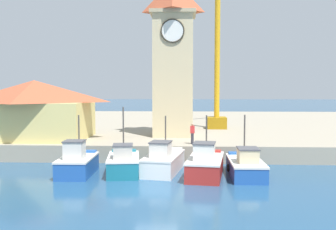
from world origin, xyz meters
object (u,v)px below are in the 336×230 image
object	(u,v)px
dock_worker_near_tower	(192,133)
fishing_boat_center	(246,166)
fishing_boat_mid_left	(205,164)
clock_tower	(173,54)
fishing_boat_left_inner	(163,161)
port_crane_near	(219,59)
fishing_boat_left_outer	(123,163)
warehouse_left	(35,109)
fishing_boat_far_left	(77,163)

from	to	relation	value
dock_worker_near_tower	fishing_boat_center	bearing A→B (deg)	-56.27
fishing_boat_mid_left	clock_tower	size ratio (longest dim) A/B	0.34
fishing_boat_left_inner	fishing_boat_mid_left	size ratio (longest dim) A/B	0.99
fishing_boat_left_inner	port_crane_near	distance (m)	18.14
fishing_boat_left_outer	fishing_boat_left_inner	distance (m)	2.68
warehouse_left	fishing_boat_far_left	bearing A→B (deg)	-53.36
warehouse_left	fishing_boat_center	bearing A→B (deg)	-24.72
port_crane_near	warehouse_left	bearing A→B (deg)	-151.43
fishing_boat_center	dock_worker_near_tower	world-z (taller)	fishing_boat_center
dock_worker_near_tower	warehouse_left	bearing A→B (deg)	168.63
fishing_boat_left_outer	fishing_boat_left_inner	bearing A→B (deg)	12.09
port_crane_near	dock_worker_near_tower	size ratio (longest dim) A/B	11.36
fishing_boat_left_outer	clock_tower	distance (m)	12.91
fishing_boat_mid_left	port_crane_near	size ratio (longest dim) A/B	0.28
fishing_boat_far_left	clock_tower	xyz separation A→B (m)	(5.94, 10.23, 7.82)
fishing_boat_left_outer	clock_tower	bearing A→B (deg)	73.10
fishing_boat_left_outer	fishing_boat_mid_left	xyz separation A→B (m)	(5.37, -0.55, 0.05)
fishing_boat_mid_left	warehouse_left	size ratio (longest dim) A/B	0.56
fishing_boat_left_outer	clock_tower	world-z (taller)	clock_tower
warehouse_left	port_crane_near	xyz separation A→B (m)	(16.27, 8.86, 4.70)
port_crane_near	dock_worker_near_tower	xyz separation A→B (m)	(-2.91, -11.55, -6.40)
fishing_boat_far_left	port_crane_near	size ratio (longest dim) A/B	0.23
fishing_boat_left_outer	port_crane_near	distance (m)	19.49
warehouse_left	dock_worker_near_tower	size ratio (longest dim) A/B	5.74
fishing_boat_mid_left	clock_tower	xyz separation A→B (m)	(-2.40, 10.35, 7.81)
fishing_boat_left_outer	warehouse_left	size ratio (longest dim) A/B	0.48
fishing_boat_left_outer	dock_worker_near_tower	distance (m)	6.71
fishing_boat_far_left	warehouse_left	size ratio (longest dim) A/B	0.45
warehouse_left	dock_worker_near_tower	xyz separation A→B (m)	(13.36, -2.69, -1.70)
fishing_boat_mid_left	port_crane_near	xyz separation A→B (m)	(2.17, 16.74, 7.77)
fishing_boat_left_inner	warehouse_left	size ratio (longest dim) A/B	0.56
fishing_boat_far_left	fishing_boat_mid_left	bearing A→B (deg)	-0.81
port_crane_near	fishing_boat_center	bearing A→B (deg)	-88.51
warehouse_left	fishing_boat_mid_left	bearing A→B (deg)	-29.18
dock_worker_near_tower	clock_tower	bearing A→B (deg)	107.74
fishing_boat_left_outer	port_crane_near	xyz separation A→B (m)	(7.54, 16.18, 7.83)
fishing_boat_left_inner	fishing_boat_mid_left	distance (m)	2.97
fishing_boat_mid_left	fishing_boat_left_outer	bearing A→B (deg)	174.15
fishing_boat_left_inner	port_crane_near	bearing A→B (deg)	72.52
clock_tower	fishing_boat_left_outer	bearing A→B (deg)	-106.90
fishing_boat_left_outer	dock_worker_near_tower	size ratio (longest dim) A/B	2.77
fishing_boat_far_left	fishing_boat_left_inner	world-z (taller)	fishing_boat_far_left
port_crane_near	fishing_boat_left_outer	bearing A→B (deg)	-114.97
warehouse_left	fishing_boat_left_outer	bearing A→B (deg)	-39.99
fishing_boat_far_left	warehouse_left	bearing A→B (deg)	126.64
fishing_boat_center	clock_tower	bearing A→B (deg)	116.15
fishing_boat_center	clock_tower	world-z (taller)	clock_tower
fishing_boat_left_inner	dock_worker_near_tower	distance (m)	4.76
fishing_boat_left_inner	warehouse_left	world-z (taller)	warehouse_left
fishing_boat_left_outer	warehouse_left	xyz separation A→B (m)	(-8.73, 7.32, 3.12)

